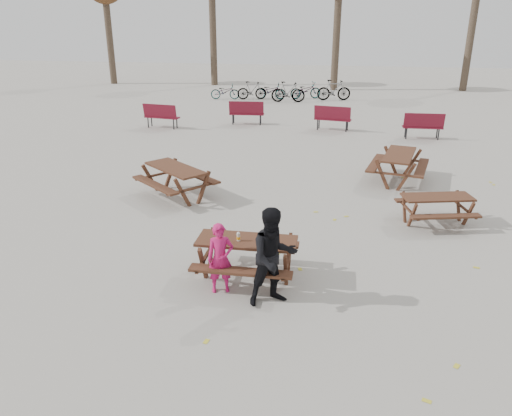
% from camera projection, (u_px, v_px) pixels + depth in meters
% --- Properties ---
extents(ground, '(80.00, 80.00, 0.00)m').
position_uv_depth(ground, '(247.00, 277.00, 9.27)').
color(ground, gray).
rests_on(ground, ground).
extents(main_picnic_table, '(1.80, 1.45, 0.78)m').
position_uv_depth(main_picnic_table, '(247.00, 249.00, 9.06)').
color(main_picnic_table, '#3B2115').
rests_on(main_picnic_table, ground).
extents(food_tray, '(0.18, 0.11, 0.03)m').
position_uv_depth(food_tray, '(265.00, 243.00, 8.81)').
color(food_tray, white).
rests_on(food_tray, main_picnic_table).
extents(bread_roll, '(0.14, 0.06, 0.05)m').
position_uv_depth(bread_roll, '(265.00, 241.00, 8.80)').
color(bread_roll, tan).
rests_on(bread_roll, food_tray).
extents(soda_bottle, '(0.07, 0.07, 0.17)m').
position_uv_depth(soda_bottle, '(238.00, 237.00, 8.92)').
color(soda_bottle, silver).
rests_on(soda_bottle, main_picnic_table).
extents(child, '(0.54, 0.44, 1.27)m').
position_uv_depth(child, '(220.00, 258.00, 8.61)').
color(child, '#BB1759').
rests_on(child, ground).
extents(adult, '(1.04, 0.97, 1.71)m').
position_uv_depth(adult, '(274.00, 257.00, 8.18)').
color(adult, black).
rests_on(adult, ground).
extents(picnic_table_east, '(1.82, 1.60, 0.68)m').
position_uv_depth(picnic_table_east, '(436.00, 210.00, 11.52)').
color(picnic_table_east, '#3B2115').
rests_on(picnic_table_east, ground).
extents(picnic_table_north, '(2.45, 2.40, 0.82)m').
position_uv_depth(picnic_table_north, '(176.00, 182.00, 13.17)').
color(picnic_table_north, '#3B2115').
rests_on(picnic_table_north, ground).
extents(picnic_table_far, '(1.94, 2.23, 0.83)m').
position_uv_depth(picnic_table_far, '(398.00, 168.00, 14.38)').
color(picnic_table_far, '#3B2115').
rests_on(picnic_table_far, ground).
extents(park_bench_row, '(12.19, 2.07, 1.03)m').
position_uv_depth(park_bench_row, '(288.00, 118.00, 20.66)').
color(park_bench_row, maroon).
rests_on(park_bench_row, ground).
extents(bicycle_row, '(7.85, 2.29, 1.12)m').
position_uv_depth(bicycle_row, '(284.00, 91.00, 27.82)').
color(bicycle_row, black).
rests_on(bicycle_row, ground).
extents(fallen_leaves, '(11.00, 11.00, 0.01)m').
position_uv_depth(fallen_leaves, '(288.00, 226.00, 11.49)').
color(fallen_leaves, gold).
rests_on(fallen_leaves, ground).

